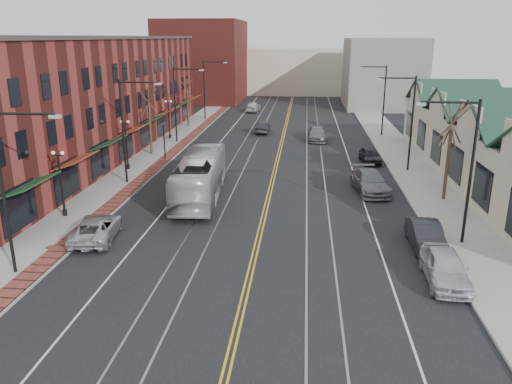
% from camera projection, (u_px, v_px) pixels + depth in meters
% --- Properties ---
extents(ground, '(160.00, 160.00, 0.00)m').
position_uv_depth(ground, '(247.00, 285.00, 23.53)').
color(ground, black).
rests_on(ground, ground).
extents(sidewalk_left, '(4.00, 120.00, 0.15)m').
position_uv_depth(sidewalk_left, '(137.00, 170.00, 43.63)').
color(sidewalk_left, gray).
rests_on(sidewalk_left, ground).
extents(sidewalk_right, '(4.00, 120.00, 0.15)m').
position_uv_depth(sidewalk_right, '(418.00, 177.00, 41.39)').
color(sidewalk_right, gray).
rests_on(sidewalk_right, ground).
extents(building_left, '(10.00, 50.00, 11.00)m').
position_uv_depth(building_left, '(88.00, 97.00, 49.31)').
color(building_left, maroon).
rests_on(building_left, ground).
extents(building_right, '(8.00, 36.00, 4.60)m').
position_uv_depth(building_right, '(497.00, 152.00, 40.17)').
color(building_right, tan).
rests_on(building_right, ground).
extents(backdrop_left, '(14.00, 18.00, 14.00)m').
position_uv_depth(backdrop_left, '(203.00, 61.00, 89.44)').
color(backdrop_left, maroon).
rests_on(backdrop_left, ground).
extents(backdrop_mid, '(22.00, 14.00, 9.00)m').
position_uv_depth(backdrop_mid, '(294.00, 71.00, 102.94)').
color(backdrop_mid, tan).
rests_on(backdrop_mid, ground).
extents(backdrop_right, '(12.00, 16.00, 11.00)m').
position_uv_depth(backdrop_right, '(382.00, 73.00, 82.24)').
color(backdrop_right, slate).
rests_on(backdrop_right, ground).
extents(streetlight_l_0, '(3.33, 0.25, 8.00)m').
position_uv_depth(streetlight_l_0, '(10.00, 177.00, 23.06)').
color(streetlight_l_0, black).
rests_on(streetlight_l_0, sidewalk_left).
extents(streetlight_l_1, '(3.33, 0.25, 8.00)m').
position_uv_depth(streetlight_l_1, '(128.00, 121.00, 38.26)').
color(streetlight_l_1, black).
rests_on(streetlight_l_1, sidewalk_left).
extents(streetlight_l_2, '(3.33, 0.25, 8.00)m').
position_uv_depth(streetlight_l_2, '(179.00, 97.00, 53.46)').
color(streetlight_l_2, black).
rests_on(streetlight_l_2, sidewalk_left).
extents(streetlight_l_3, '(3.33, 0.25, 8.00)m').
position_uv_depth(streetlight_l_3, '(207.00, 84.00, 68.66)').
color(streetlight_l_3, black).
rests_on(streetlight_l_3, sidewalk_left).
extents(streetlight_r_0, '(3.33, 0.25, 8.00)m').
position_uv_depth(streetlight_r_0, '(464.00, 158.00, 26.70)').
color(streetlight_r_0, black).
rests_on(streetlight_r_0, sidewalk_right).
extents(streetlight_r_1, '(3.33, 0.25, 8.00)m').
position_uv_depth(streetlight_r_1, '(407.00, 114.00, 41.90)').
color(streetlight_r_1, black).
rests_on(streetlight_r_1, sidewalk_right).
extents(streetlight_r_2, '(3.33, 0.25, 8.00)m').
position_uv_depth(streetlight_r_2, '(381.00, 93.00, 57.10)').
color(streetlight_r_2, black).
rests_on(streetlight_r_2, sidewalk_right).
extents(lamppost_l_1, '(0.84, 0.28, 4.27)m').
position_uv_depth(lamppost_l_1, '(62.00, 185.00, 31.67)').
color(lamppost_l_1, black).
rests_on(lamppost_l_1, sidewalk_left).
extents(lamppost_l_2, '(0.84, 0.28, 4.27)m').
position_uv_depth(lamppost_l_2, '(127.00, 146.00, 43.07)').
color(lamppost_l_2, black).
rests_on(lamppost_l_2, sidewalk_left).
extents(lamppost_l_3, '(0.84, 0.28, 4.27)m').
position_uv_depth(lamppost_l_3, '(169.00, 120.00, 56.37)').
color(lamppost_l_3, black).
rests_on(lamppost_l_3, sidewalk_left).
extents(tree_left_near, '(1.78, 1.37, 6.48)m').
position_uv_depth(tree_left_near, '(150.00, 120.00, 48.35)').
color(tree_left_near, '#382B21').
rests_on(tree_left_near, sidewalk_left).
extents(tree_left_far, '(1.66, 1.28, 6.02)m').
position_uv_depth(tree_left_far, '(188.00, 102.00, 63.62)').
color(tree_left_far, '#382B21').
rests_on(tree_left_far, sidewalk_left).
extents(tree_right_mid, '(1.90, 1.46, 6.93)m').
position_uv_depth(tree_right_mid, '(449.00, 149.00, 34.55)').
color(tree_right_mid, '#382B21').
rests_on(tree_right_mid, sidewalk_right).
extents(manhole_mid, '(0.60, 0.60, 0.02)m').
position_uv_depth(manhole_mid, '(51.00, 247.00, 27.38)').
color(manhole_mid, '#592D19').
rests_on(manhole_mid, sidewalk_left).
extents(manhole_far, '(0.60, 0.60, 0.02)m').
position_uv_depth(manhole_far, '(89.00, 216.00, 32.13)').
color(manhole_far, '#592D19').
rests_on(manhole_far, sidewalk_left).
extents(traffic_signal, '(0.18, 0.15, 3.80)m').
position_uv_depth(traffic_signal, '(164.00, 136.00, 46.62)').
color(traffic_signal, black).
rests_on(traffic_signal, sidewalk_left).
extents(transit_bus, '(3.48, 11.62, 3.19)m').
position_uv_depth(transit_bus, '(200.00, 176.00, 35.96)').
color(transit_bus, '#B3B3B6').
rests_on(transit_bus, ground).
extents(parked_suv, '(2.89, 5.15, 1.36)m').
position_uv_depth(parked_suv, '(96.00, 228.00, 28.70)').
color(parked_suv, '#B1B4B8').
rests_on(parked_suv, ground).
extents(parked_car_a, '(1.98, 4.62, 1.55)m').
position_uv_depth(parked_car_a, '(445.00, 267.00, 23.61)').
color(parked_car_a, silver).
rests_on(parked_car_a, ground).
extents(parked_car_b, '(1.56, 4.45, 1.47)m').
position_uv_depth(parked_car_b, '(426.00, 236.00, 27.44)').
color(parked_car_b, black).
rests_on(parked_car_b, ground).
extents(parked_car_c, '(2.88, 5.69, 1.58)m').
position_uv_depth(parked_car_c, '(370.00, 182.00, 37.46)').
color(parked_car_c, slate).
rests_on(parked_car_c, ground).
extents(parked_car_d, '(1.93, 4.18, 1.39)m').
position_uv_depth(parked_car_d, '(370.00, 155.00, 46.20)').
color(parked_car_d, black).
rests_on(parked_car_d, ground).
extents(distant_car_left, '(1.54, 4.16, 1.36)m').
position_uv_depth(distant_car_left, '(263.00, 127.00, 60.54)').
color(distant_car_left, black).
rests_on(distant_car_left, ground).
extents(distant_car_right, '(2.18, 5.14, 1.48)m').
position_uv_depth(distant_car_right, '(317.00, 134.00, 56.17)').
color(distant_car_right, slate).
rests_on(distant_car_right, ground).
extents(distant_car_far, '(2.18, 4.75, 1.58)m').
position_uv_depth(distant_car_far, '(253.00, 107.00, 77.63)').
color(distant_car_far, silver).
rests_on(distant_car_far, ground).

